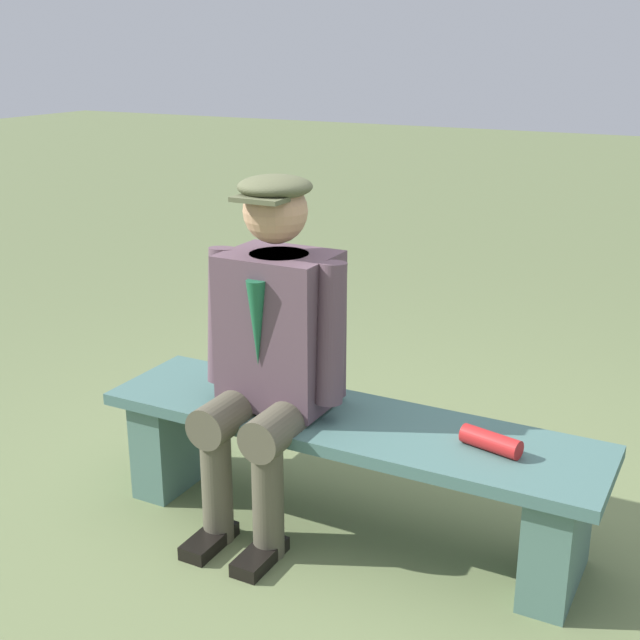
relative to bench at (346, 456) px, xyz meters
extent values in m
plane|color=#667448|center=(0.00, 0.00, -0.30)|extent=(30.00, 30.00, 0.00)
cube|color=#426761|center=(0.00, 0.00, 0.13)|extent=(1.83, 0.47, 0.04)
cube|color=#4B6F65|center=(-0.76, 0.00, -0.10)|extent=(0.15, 0.40, 0.40)
cube|color=#4B6F65|center=(0.76, 0.00, -0.10)|extent=(0.15, 0.40, 0.40)
cube|color=#56404B|center=(0.27, 0.00, 0.44)|extent=(0.38, 0.30, 0.56)
cylinder|color=#1E2338|center=(0.27, 0.00, 0.69)|extent=(0.21, 0.21, 0.06)
cone|color=#195938|center=(0.27, 0.15, 0.50)|extent=(0.07, 0.07, 0.31)
sphere|color=tan|center=(0.27, 0.02, 0.87)|extent=(0.22, 0.22, 0.22)
ellipsoid|color=#505338|center=(0.27, 0.02, 0.95)|extent=(0.26, 0.26, 0.08)
cube|color=#505338|center=(0.27, 0.12, 0.93)|extent=(0.18, 0.10, 0.02)
cylinder|color=#514D3D|center=(0.16, 0.14, 0.16)|extent=(0.15, 0.41, 0.15)
cylinder|color=#514D3D|center=(0.16, 0.28, -0.07)|extent=(0.11, 0.11, 0.46)
cube|color=black|center=(0.16, 0.34, -0.27)|extent=(0.10, 0.24, 0.05)
cylinder|color=#56404B|center=(0.05, 0.04, 0.47)|extent=(0.10, 0.13, 0.50)
cylinder|color=#514D3D|center=(0.37, 0.14, 0.16)|extent=(0.15, 0.41, 0.15)
cylinder|color=#514D3D|center=(0.37, 0.28, -0.07)|extent=(0.11, 0.11, 0.46)
cube|color=black|center=(0.37, 0.34, -0.27)|extent=(0.10, 0.24, 0.05)
cylinder|color=#56404B|center=(0.49, 0.04, 0.47)|extent=(0.11, 0.15, 0.50)
cylinder|color=#B21E1E|center=(-0.52, 0.01, 0.18)|extent=(0.21, 0.11, 0.06)
camera|label=1|loc=(-1.18, 2.46, 1.41)|focal=47.39mm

